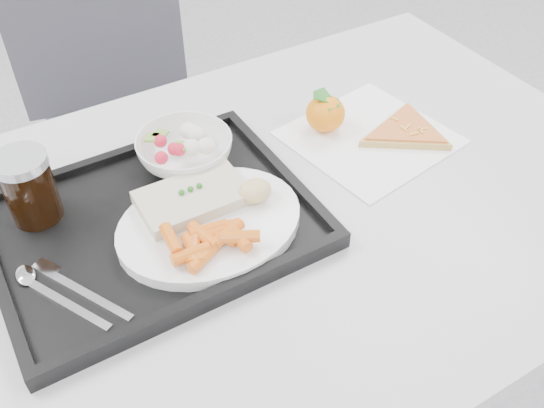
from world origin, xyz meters
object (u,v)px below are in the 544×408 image
(chair, at_px, (121,102))
(tray, at_px, (154,225))
(pizza_slice, at_px, (406,131))
(dinner_plate, at_px, (210,224))
(table, at_px, (274,236))
(salad_bowl, at_px, (185,151))
(cola_glass, at_px, (29,186))
(tangerine, at_px, (325,113))

(chair, bearing_deg, tray, -103.37)
(pizza_slice, bearing_deg, dinner_plate, -173.84)
(chair, bearing_deg, table, -88.43)
(pizza_slice, bearing_deg, chair, 114.47)
(salad_bowl, height_order, cola_glass, cola_glass)
(chair, xyz_separation_m, dinner_plate, (-0.09, -0.72, 0.24))
(chair, bearing_deg, tangerine, -71.67)
(table, xyz_separation_m, dinner_plate, (-0.11, -0.01, 0.09))
(chair, relative_size, tray, 2.07)
(tray, bearing_deg, tangerine, 11.92)
(tangerine, bearing_deg, chair, 108.33)
(table, xyz_separation_m, tray, (-0.18, 0.05, 0.08))
(chair, height_order, tray, chair)
(tangerine, relative_size, pizza_slice, 0.42)
(dinner_plate, xyz_separation_m, pizza_slice, (0.40, 0.04, -0.01))
(table, distance_m, tray, 0.20)
(table, height_order, tray, tray)
(tray, relative_size, salad_bowl, 2.96)
(table, relative_size, cola_glass, 11.11)
(chair, bearing_deg, salad_bowl, -95.91)
(tray, height_order, pizza_slice, tray)
(tangerine, bearing_deg, salad_bowl, 174.24)
(table, xyz_separation_m, cola_glass, (-0.31, 0.14, 0.14))
(salad_bowl, xyz_separation_m, tangerine, (0.25, -0.03, -0.00))
(cola_glass, xyz_separation_m, pizza_slice, (0.60, -0.11, -0.06))
(tray, relative_size, dinner_plate, 1.67)
(table, bearing_deg, cola_glass, 155.25)
(salad_bowl, bearing_deg, cola_glass, -179.72)
(table, bearing_deg, dinner_plate, -175.86)
(dinner_plate, relative_size, salad_bowl, 1.78)
(table, bearing_deg, salad_bowl, 117.92)
(salad_bowl, distance_m, cola_glass, 0.24)
(salad_bowl, relative_size, pizza_slice, 0.73)
(tray, relative_size, tangerine, 5.07)
(tray, relative_size, pizza_slice, 2.15)
(cola_glass, bearing_deg, tray, -35.53)
(dinner_plate, distance_m, tangerine, 0.31)
(dinner_plate, bearing_deg, pizza_slice, 6.16)
(cola_glass, relative_size, pizza_slice, 0.52)
(table, height_order, tangerine, tangerine)
(cola_glass, relative_size, tangerine, 1.22)
(chair, xyz_separation_m, pizza_slice, (0.31, -0.67, 0.22))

